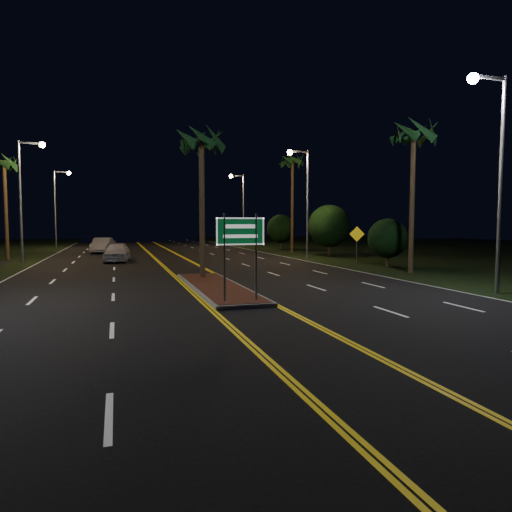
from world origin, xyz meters
name	(u,v)px	position (x,y,z in m)	size (l,w,h in m)	color
ground	(264,320)	(0.00, 0.00, 0.00)	(120.00, 120.00, 0.00)	black
grass_right	(466,252)	(30.00, 25.00, 0.00)	(40.00, 110.00, 0.01)	black
median_island	(216,287)	(0.00, 7.00, 0.08)	(2.25, 10.25, 0.17)	gray
highway_sign	(240,239)	(0.00, 2.80, 2.40)	(1.80, 0.08, 3.20)	gray
streetlight_left_mid	(26,187)	(-10.61, 24.00, 5.66)	(1.91, 0.44, 9.00)	gray
streetlight_left_far	(58,200)	(-10.61, 44.00, 5.66)	(1.91, 0.44, 9.00)	gray
streetlight_right_near	(494,158)	(10.61, 2.00, 5.66)	(1.91, 0.44, 9.00)	gray
streetlight_right_mid	(303,191)	(10.61, 22.00, 5.66)	(1.91, 0.44, 9.00)	gray
streetlight_right_far	(240,202)	(10.61, 42.00, 5.66)	(1.91, 0.44, 9.00)	gray
palm_median	(201,140)	(0.00, 10.50, 7.28)	(2.40, 2.40, 8.30)	#382819
palm_left_far	(4,164)	(-12.80, 28.00, 7.75)	(2.40, 2.40, 8.80)	#382819
palm_right_near	(414,134)	(12.50, 10.00, 8.21)	(2.40, 2.40, 9.30)	#382819
palm_right_far	(293,162)	(12.80, 30.00, 9.14)	(2.40, 2.40, 10.30)	#382819
shrub_near	(388,238)	(13.50, 14.00, 1.95)	(2.70, 2.70, 3.30)	#382819
shrub_mid	(329,226)	(14.00, 24.00, 2.73)	(3.78, 3.78, 4.62)	#382819
shrub_far	(281,229)	(13.80, 36.00, 2.34)	(3.24, 3.24, 3.96)	#382819
car_near	(117,250)	(-4.27, 23.69, 0.88)	(2.26, 5.27, 1.76)	silver
car_far	(102,244)	(-5.66, 34.72, 0.89)	(2.29, 5.34, 1.78)	silver
warning_sign	(357,239)	(13.00, 17.30, 1.80)	(1.12, 0.29, 2.74)	gray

